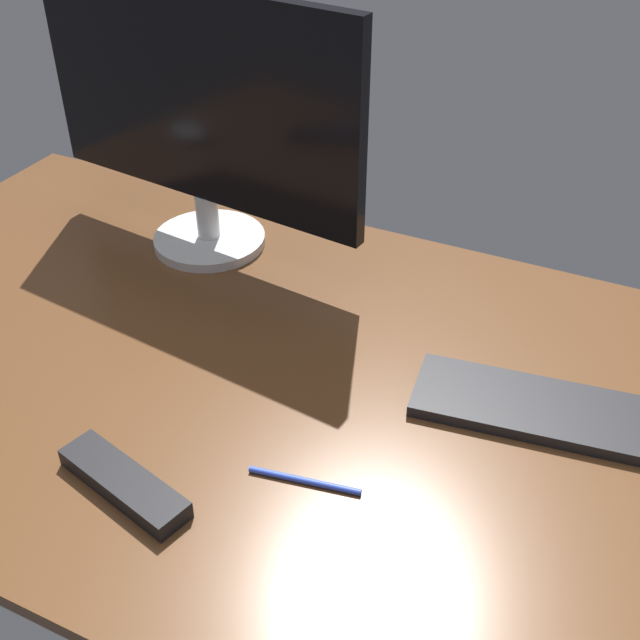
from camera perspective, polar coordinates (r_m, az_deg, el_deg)
name	(u,v)px	position (r cm, az deg, el deg)	size (l,w,h in cm)	color
desk	(249,370)	(109.31, -5.10, -3.61)	(140.00, 84.00, 2.00)	brown
monitor	(198,117)	(126.11, -8.69, 14.11)	(57.66, 18.52, 41.48)	silver
keyboard	(563,414)	(104.19, 16.96, -6.43)	(37.17, 11.29, 1.60)	black
tv_remote	(124,483)	(93.88, -13.81, -11.21)	(17.68, 4.71, 2.28)	black
pen	(304,481)	(92.54, -1.11, -11.38)	(0.76, 0.76, 13.23)	blue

